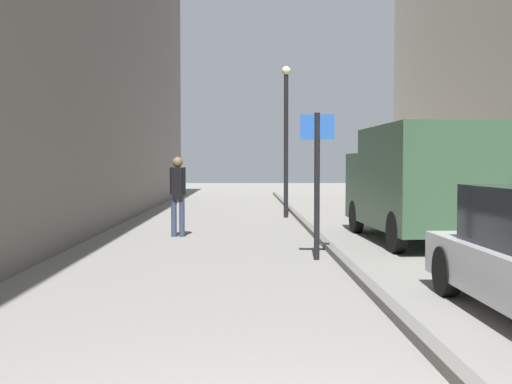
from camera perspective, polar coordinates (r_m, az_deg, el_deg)
The scene contains 6 objects.
ground_plane at distance 14.91m, azimuth -0.71°, elevation -3.97°, with size 80.00×80.00×0.00m, color gray.
kerb_strip at distance 15.00m, azimuth 5.35°, elevation -3.72°, with size 0.16×40.00×0.12m, color #615F5B.
pedestrian_main_foreground at distance 14.70m, azimuth -7.12°, elevation 0.12°, with size 0.37×0.24×1.86m.
delivery_van at distance 14.11m, azimuth 14.40°, elevation 0.99°, with size 2.25×5.18×2.49m.
street_sign_post at distance 11.11m, azimuth 5.56°, elevation 1.75°, with size 0.60×0.10×2.60m.
lamp_post at distance 19.85m, azimuth 2.75°, elevation 5.53°, with size 0.28×0.28×4.76m.
Camera 1 is at (-0.09, -2.81, 1.71)m, focal length 44.02 mm.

